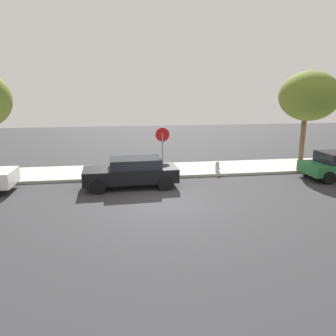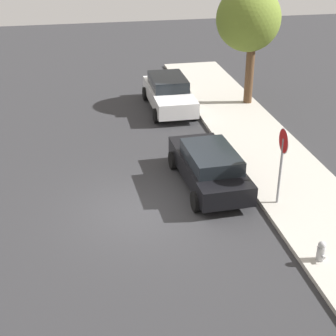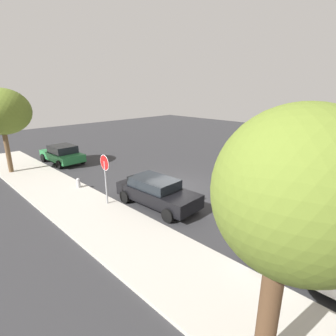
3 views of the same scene
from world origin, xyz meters
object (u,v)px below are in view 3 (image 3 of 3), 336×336
object	(u,v)px
stop_sign	(105,171)
street_tree_near_corner	(2,112)
street_tree_mid_block	(299,195)
fire_hydrant	(78,184)
parked_car_black	(157,192)
parked_car_green	(62,154)
parked_car_white	(330,262)

from	to	relation	value
stop_sign	street_tree_near_corner	world-z (taller)	street_tree_near_corner
stop_sign	street_tree_mid_block	world-z (taller)	street_tree_mid_block
street_tree_mid_block	fire_hydrant	distance (m)	13.05
street_tree_near_corner	stop_sign	bearing A→B (deg)	-169.21
parked_car_black	fire_hydrant	world-z (taller)	parked_car_black
stop_sign	street_tree_mid_block	bearing A→B (deg)	168.01
parked_car_green	street_tree_near_corner	distance (m)	4.96
parked_car_white	street_tree_near_corner	bearing A→B (deg)	10.36
parked_car_green	fire_hydrant	xyz separation A→B (m)	(-6.14, 1.80, -0.36)
stop_sign	parked_car_black	world-z (taller)	stop_sign
street_tree_near_corner	fire_hydrant	bearing A→B (deg)	-163.95
parked_car_green	street_tree_mid_block	xyz separation A→B (m)	(-18.52, 3.80, 3.27)
parked_car_white	fire_hydrant	xyz separation A→B (m)	(12.43, 1.63, -0.42)
stop_sign	parked_car_white	world-z (taller)	stop_sign
parked_car_black	parked_car_green	distance (m)	10.91
parked_car_white	parked_car_black	bearing A→B (deg)	-0.99
stop_sign	parked_car_black	xyz separation A→B (m)	(-1.72, -1.78, -1.07)
stop_sign	street_tree_near_corner	bearing A→B (deg)	10.79
fire_hydrant	parked_car_white	bearing A→B (deg)	-172.53
parked_car_green	parked_car_white	bearing A→B (deg)	179.46
stop_sign	parked_car_white	size ratio (longest dim) A/B	0.59
parked_car_green	street_tree_mid_block	bearing A→B (deg)	168.40
parked_car_black	street_tree_near_corner	size ratio (longest dim) A/B	0.79
parked_car_black	parked_car_green	bearing A→B (deg)	-0.22
parked_car_black	fire_hydrant	distance (m)	5.10
parked_car_black	street_tree_near_corner	xyz separation A→B (m)	(10.90, 3.53, 3.43)
stop_sign	parked_car_black	bearing A→B (deg)	-134.07
stop_sign	parked_car_green	world-z (taller)	stop_sign
parked_car_black	street_tree_mid_block	xyz separation A→B (m)	(-7.61, 3.76, 3.25)
street_tree_mid_block	fire_hydrant	xyz separation A→B (m)	(12.37, -2.00, -3.64)
street_tree_near_corner	fire_hydrant	world-z (taller)	street_tree_near_corner
parked_car_white	fire_hydrant	distance (m)	12.54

